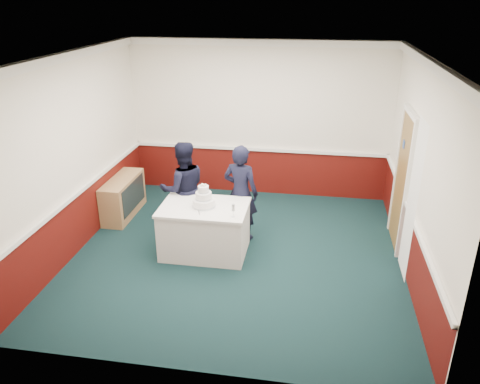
% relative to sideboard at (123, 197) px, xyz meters
% --- Properties ---
extents(ground, '(5.00, 5.00, 0.00)m').
position_rel_sideboard_xyz_m(ground, '(2.28, -1.05, -0.35)').
color(ground, black).
rests_on(ground, ground).
extents(room_shell, '(5.00, 5.00, 3.00)m').
position_rel_sideboard_xyz_m(room_shell, '(2.36, -0.44, 1.62)').
color(room_shell, white).
rests_on(room_shell, ground).
extents(sideboard, '(0.41, 1.20, 0.70)m').
position_rel_sideboard_xyz_m(sideboard, '(0.00, 0.00, 0.00)').
color(sideboard, '#A98452').
rests_on(sideboard, ground).
extents(cake_table, '(1.32, 0.92, 0.79)m').
position_rel_sideboard_xyz_m(cake_table, '(1.77, -1.07, 0.05)').
color(cake_table, white).
rests_on(cake_table, ground).
extents(wedding_cake, '(0.35, 0.35, 0.36)m').
position_rel_sideboard_xyz_m(wedding_cake, '(1.77, -1.07, 0.55)').
color(wedding_cake, white).
rests_on(wedding_cake, cake_table).
extents(cake_knife, '(0.09, 0.21, 0.00)m').
position_rel_sideboard_xyz_m(cake_knife, '(1.74, -1.27, 0.44)').
color(cake_knife, silver).
rests_on(cake_knife, cake_table).
extents(champagne_flute, '(0.05, 0.05, 0.21)m').
position_rel_sideboard_xyz_m(champagne_flute, '(2.27, -1.35, 0.58)').
color(champagne_flute, silver).
rests_on(champagne_flute, cake_table).
extents(person_man, '(0.97, 0.88, 1.60)m').
position_rel_sideboard_xyz_m(person_man, '(1.29, -0.49, 0.45)').
color(person_man, black).
rests_on(person_man, ground).
extents(person_woman, '(0.66, 0.51, 1.60)m').
position_rel_sideboard_xyz_m(person_woman, '(2.24, -0.50, 0.45)').
color(person_woman, black).
rests_on(person_woman, ground).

